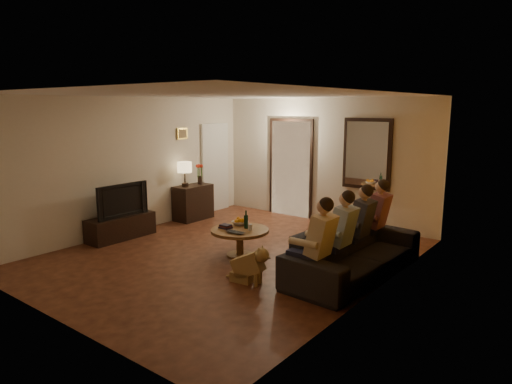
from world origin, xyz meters
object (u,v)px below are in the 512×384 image
Objects in this scene: tv_stand at (121,227)px; sofa at (354,252)px; table_lamp at (185,174)px; bowl at (240,223)px; person_d at (374,222)px; tv at (119,200)px; person_b at (339,239)px; coffee_table at (240,242)px; wine_bottle at (246,219)px; dresser at (193,202)px; person_a at (317,249)px; laptop at (233,233)px; dog at (248,264)px; person_c at (358,230)px.

sofa is (4.27, 0.90, 0.14)m from tv_stand.
table_lamp is 0.42× the size of tv_stand.
tv_stand is (0.00, -1.65, -0.80)m from table_lamp.
table_lamp reaches higher than bowl.
table_lamp reaches higher than person_d.
tv is 0.88× the size of person_b.
coffee_table is 0.40m from wine_bottle.
tv is 4.38m from sofa.
person_a reaches higher than dresser.
laptop is at bearing 169.95° from person_a.
sofa is 7.45× the size of laptop.
person_b reaches higher than sofa.
person_b is 3.65× the size of laptop.
tv is 1.89× the size of dog.
person_b is 4.63× the size of bowl.
sofa is 2.04× the size of person_a.
tv_stand is 1.07× the size of person_c.
wine_bottle is at bearing 158.59° from person_a.
table_lamp is 1.74× the size of wine_bottle.
sofa reaches higher than coffee_table.
person_b is at bearing -90.00° from person_c.
table_lamp is at bearing 158.50° from person_a.
wine_bottle is (-1.73, -1.12, 0.01)m from person_d.
dresser is 1.90m from tv.
dog is 1.70× the size of laptop.
wine_bottle reaches higher than sofa.
laptop is at bearing -169.77° from person_b.
person_a and person_d have the same top height.
wine_bottle is (-1.73, 0.68, 0.01)m from person_a.
person_b is (4.17, -1.26, 0.23)m from dresser.
wine_bottle is at bearing -27.55° from bowl.
laptop is at bearing 134.93° from dog.
person_c is 1.80m from wine_bottle.
person_a is at bearing -9.70° from laptop.
dog is (3.24, -1.91, -0.74)m from table_lamp.
tv_stand is 3.90× the size of laptop.
coffee_table is at bearing -50.71° from bowl.
coffee_table is at bearing 110.00° from laptop.
person_a is 0.60m from person_b.
table_lamp is 0.45× the size of person_b.
dresser is 3.23× the size of bowl.
person_d is 2.29m from dog.
person_a is at bearing 177.06° from sofa.
person_d is 2.14× the size of dog.
person_c is at bearing 16.10° from tv_stand.
person_b is at bearing 90.00° from person_a.
person_a is 1.02m from dog.
tv reaches higher than laptop.
person_d is 3.87× the size of wine_bottle.
dresser is 0.34× the size of sofa.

